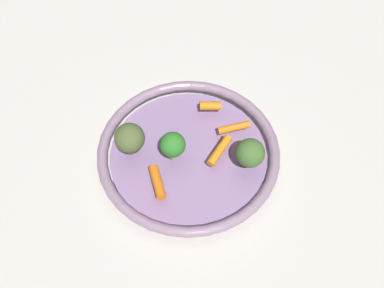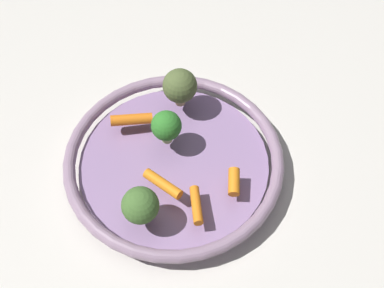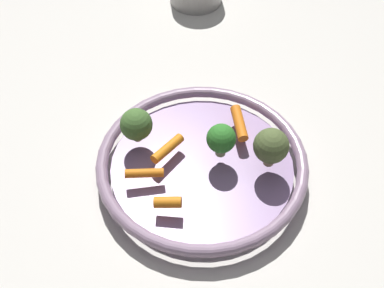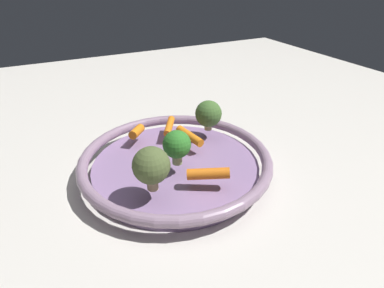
{
  "view_description": "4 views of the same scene",
  "coord_description": "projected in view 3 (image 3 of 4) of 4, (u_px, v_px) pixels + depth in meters",
  "views": [
    {
      "loc": [
        0.4,
        -0.38,
        0.89
      ],
      "look_at": [
        0.01,
        -0.0,
        0.08
      ],
      "focal_mm": 49.14,
      "sensor_mm": 36.0,
      "label": 1
    },
    {
      "loc": [
        0.26,
        0.38,
        0.73
      ],
      "look_at": [
        -0.02,
        0.02,
        0.07
      ],
      "focal_mm": 48.51,
      "sensor_mm": 36.0,
      "label": 2
    },
    {
      "loc": [
        -0.44,
        0.36,
        0.75
      ],
      "look_at": [
        0.01,
        0.01,
        0.08
      ],
      "focal_mm": 51.36,
      "sensor_mm": 36.0,
      "label": 3
    },
    {
      "loc": [
        -0.2,
        -0.46,
        0.35
      ],
      "look_at": [
        0.03,
        -0.01,
        0.06
      ],
      "focal_mm": 30.18,
      "sensor_mm": 36.0,
      "label": 4
    }
  ],
  "objects": [
    {
      "name": "broccoli_floret_large",
      "position": [
        271.0,
        146.0,
        0.87
      ],
      "size": [
        0.06,
        0.06,
        0.07
      ],
      "color": "tan",
      "rests_on": "serving_bowl"
    },
    {
      "name": "baby_carrot_center",
      "position": [
        168.0,
        202.0,
        0.84
      ],
      "size": [
        0.04,
        0.04,
        0.02
      ],
      "primitive_type": "cylinder",
      "rotation": [
        1.49,
        0.0,
        5.57
      ],
      "color": "orange",
      "rests_on": "serving_bowl"
    },
    {
      "name": "ground_plane",
      "position": [
        202.0,
        174.0,
        0.94
      ],
      "size": [
        1.86,
        1.86,
        0.0
      ],
      "primitive_type": "plane",
      "color": "beige"
    },
    {
      "name": "broccoli_floret_mid",
      "position": [
        221.0,
        139.0,
        0.88
      ],
      "size": [
        0.05,
        0.05,
        0.06
      ],
      "color": "#95AC66",
      "rests_on": "serving_bowl"
    },
    {
      "name": "serving_bowl",
      "position": [
        202.0,
        166.0,
        0.92
      ],
      "size": [
        0.35,
        0.35,
        0.04
      ],
      "color": "#8E709E",
      "rests_on": "ground_plane"
    },
    {
      "name": "baby_carrot_back",
      "position": [
        144.0,
        173.0,
        0.88
      ],
      "size": [
        0.05,
        0.06,
        0.02
      ],
      "primitive_type": "cylinder",
      "rotation": [
        1.49,
        0.0,
        2.58
      ],
      "color": "orange",
      "rests_on": "serving_bowl"
    },
    {
      "name": "broccoli_floret_small",
      "position": [
        136.0,
        125.0,
        0.91
      ],
      "size": [
        0.05,
        0.05,
        0.06
      ],
      "color": "tan",
      "rests_on": "serving_bowl"
    },
    {
      "name": "baby_carrot_right",
      "position": [
        167.0,
        148.0,
        0.91
      ],
      "size": [
        0.03,
        0.07,
        0.02
      ],
      "primitive_type": "cylinder",
      "rotation": [
        1.64,
        0.0,
        0.23
      ],
      "color": "orange",
      "rests_on": "serving_bowl"
    },
    {
      "name": "baby_carrot_near_rim",
      "position": [
        239.0,
        123.0,
        0.94
      ],
      "size": [
        0.07,
        0.05,
        0.02
      ],
      "primitive_type": "cylinder",
      "rotation": [
        1.49,
        0.0,
        1.06
      ],
      "color": "orange",
      "rests_on": "serving_bowl"
    }
  ]
}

